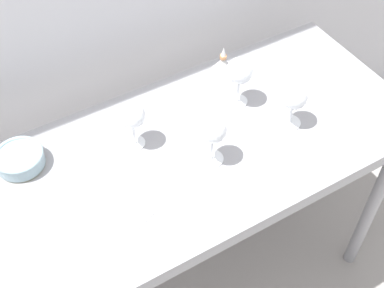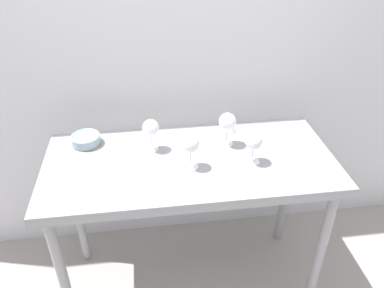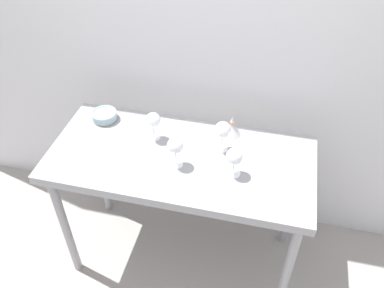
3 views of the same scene
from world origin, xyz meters
The scene contains 11 objects.
ground_plane centered at (0.00, 0.00, 0.00)m, with size 6.00×6.00×0.00m, color gray.
back_wall centered at (0.00, 0.49, 1.30)m, with size 3.80×0.04×2.60m, color silver.
steel_counter centered at (0.00, -0.01, 0.79)m, with size 1.40×0.65×0.90m.
wine_glass_near_right centered at (0.29, -0.07, 1.01)m, with size 0.08×0.08×0.16m.
wine_glass_near_center centered at (-0.01, -0.07, 1.03)m, with size 0.08×0.08×0.17m.
wine_glass_far_right centered at (0.20, 0.10, 1.03)m, with size 0.09×0.09×0.18m.
wine_glass_far_left centered at (-0.18, 0.10, 1.02)m, with size 0.08×0.08×0.17m.
tasting_sheet_upper centered at (0.43, 0.10, 0.90)m, with size 0.18×0.26×0.00m, color white.
tasting_sheet_lower centered at (-0.31, -0.08, 0.90)m, with size 0.18×0.20×0.00m, color white.
tasting_bowl centered at (-0.51, 0.20, 0.93)m, with size 0.15×0.15×0.05m.
decanter_funnel centered at (0.23, 0.23, 0.94)m, with size 0.11×0.11×0.12m.
Camera 3 is at (0.42, -1.51, 2.35)m, focal length 37.91 mm.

